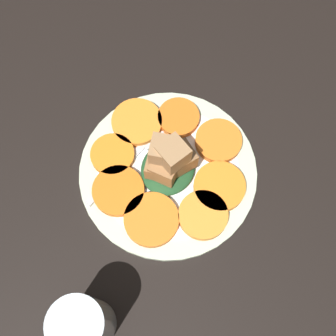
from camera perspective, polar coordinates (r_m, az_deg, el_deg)
table_slab at (r=70.50cm, az=0.00°, el=-0.88°), size 120.00×120.00×2.00cm
plate at (r=69.07cm, az=0.00°, el=-0.46°), size 29.09×29.09×1.05cm
carrot_slice_0 at (r=71.40cm, az=-4.23°, el=6.20°), size 8.52×8.52×1.38cm
carrot_slice_1 at (r=69.34cm, az=-7.51°, el=1.77°), size 7.19×7.19×1.38cm
carrot_slice_2 at (r=67.13cm, az=-6.73°, el=-3.09°), size 8.28×8.28×1.38cm
carrot_slice_3 at (r=65.49cm, az=-2.26°, el=-7.00°), size 8.57×8.57×1.38cm
carrot_slice_4 at (r=65.83cm, az=4.76°, el=-6.38°), size 7.79×7.79×1.38cm
carrot_slice_5 at (r=67.39cm, az=6.98°, el=-2.50°), size 8.27×8.27×1.38cm
carrot_slice_6 at (r=70.22cm, az=6.84°, el=3.65°), size 7.71×7.71×1.38cm
carrot_slice_7 at (r=71.62cm, az=1.44°, el=6.84°), size 7.07×7.07×1.38cm
center_pile at (r=64.97cm, az=0.04°, el=0.82°), size 9.52×8.57×9.73cm
fork at (r=69.37cm, az=-4.95°, el=1.44°), size 19.62×6.82×0.40cm
water_glass at (r=60.08cm, az=-11.23°, el=-20.12°), size 7.17×7.17×12.75cm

